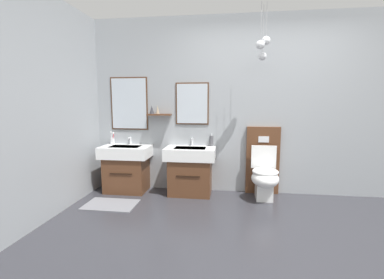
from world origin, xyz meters
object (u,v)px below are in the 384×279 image
at_px(toilet, 264,171).
at_px(toothbrush_cup, 112,140).
at_px(vanity_sink_right, 190,169).
at_px(soap_dispenser, 211,141).
at_px(vanity_sink_left, 127,167).

distance_m(toilet, toothbrush_cup, 2.36).
distance_m(vanity_sink_right, toilet, 1.06).
xyz_separation_m(toothbrush_cup, soap_dispenser, (1.57, 0.01, 0.03)).
distance_m(vanity_sink_left, toilet, 2.04).
relative_size(toilet, toothbrush_cup, 4.81).
distance_m(vanity_sink_left, soap_dispenser, 1.35).
xyz_separation_m(toilet, toothbrush_cup, (-2.33, 0.16, 0.38)).
bearing_deg(vanity_sink_left, soap_dispenser, 7.71).
xyz_separation_m(vanity_sink_left, toothbrush_cup, (-0.29, 0.16, 0.38)).
height_order(toilet, soap_dispenser, toilet).
bearing_deg(soap_dispenser, vanity_sink_right, -149.61).
xyz_separation_m(vanity_sink_left, toilet, (2.04, 0.00, 0.00)).
height_order(vanity_sink_left, soap_dispenser, soap_dispenser).
bearing_deg(vanity_sink_left, toothbrush_cup, 150.19).
xyz_separation_m(toilet, soap_dispenser, (-0.76, 0.17, 0.40)).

